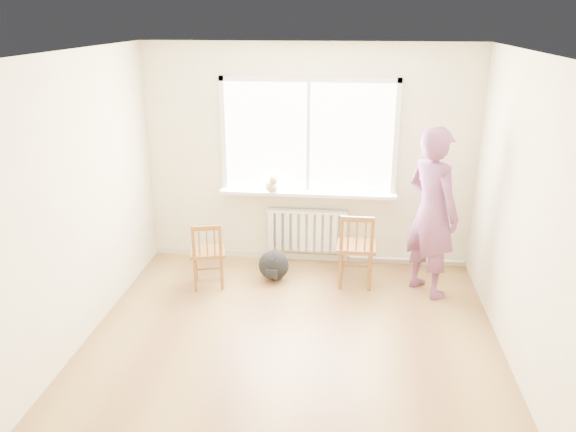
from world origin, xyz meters
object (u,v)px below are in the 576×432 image
(backpack, at_px, (274,265))
(person, at_px, (432,213))
(chair_right, at_px, (356,249))
(cat, at_px, (272,184))
(chair_left, at_px, (208,255))

(backpack, bearing_deg, person, -3.57)
(person, height_order, backpack, person)
(chair_right, xyz_separation_m, backpack, (-0.96, 0.05, -0.27))
(person, relative_size, cat, 5.13)
(person, relative_size, backpack, 5.28)
(chair_left, relative_size, chair_right, 0.89)
(chair_right, relative_size, person, 0.47)
(chair_right, relative_size, backpack, 2.48)
(cat, bearing_deg, chair_left, -151.19)
(backpack, bearing_deg, chair_right, -2.78)
(person, xyz_separation_m, cat, (-1.83, 0.54, 0.10))
(chair_left, height_order, person, person)
(chair_left, xyz_separation_m, person, (2.49, 0.15, 0.55))
(chair_left, height_order, chair_right, chair_right)
(chair_right, distance_m, person, 0.95)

